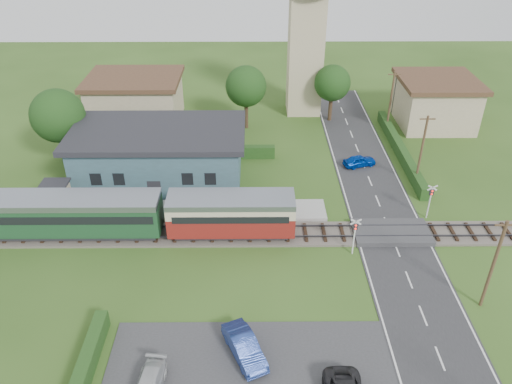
{
  "coord_description": "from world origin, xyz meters",
  "views": [
    {
      "loc": [
        -1.28,
        -30.63,
        24.51
      ],
      "look_at": [
        -1.02,
        4.0,
        2.91
      ],
      "focal_mm": 35.0,
      "sensor_mm": 36.0,
      "label": 1
    }
  ],
  "objects_px": {
    "station_building": "(160,155)",
    "equipment_hut": "(56,197)",
    "pedestrian_near": "(252,202)",
    "house_east": "(435,101)",
    "car_park_blue": "(244,347)",
    "crossing_signal_far": "(431,197)",
    "house_west": "(136,99)",
    "train": "(19,214)",
    "church_tower": "(307,28)",
    "crossing_signal_near": "(355,231)",
    "pedestrian_far": "(81,203)",
    "car_on_road": "(360,161)"
  },
  "relations": [
    {
      "from": "station_building",
      "to": "equipment_hut",
      "type": "bearing_deg",
      "value": -144.08
    },
    {
      "from": "pedestrian_near",
      "to": "house_east",
      "type": "bearing_deg",
      "value": -137.16
    },
    {
      "from": "house_east",
      "to": "car_park_blue",
      "type": "xyz_separation_m",
      "value": [
        -21.82,
        -34.14,
        -2.04
      ]
    },
    {
      "from": "crossing_signal_far",
      "to": "house_west",
      "type": "bearing_deg",
      "value": 144.23
    },
    {
      "from": "train",
      "to": "crossing_signal_far",
      "type": "distance_m",
      "value": 33.46
    },
    {
      "from": "church_tower",
      "to": "car_park_blue",
      "type": "distance_m",
      "value": 39.88
    },
    {
      "from": "house_east",
      "to": "church_tower",
      "type": "bearing_deg",
      "value": 165.07
    },
    {
      "from": "equipment_hut",
      "to": "crossing_signal_near",
      "type": "height_order",
      "value": "crossing_signal_near"
    },
    {
      "from": "church_tower",
      "to": "house_west",
      "type": "relative_size",
      "value": 1.63
    },
    {
      "from": "pedestrian_near",
      "to": "pedestrian_far",
      "type": "height_order",
      "value": "pedestrian_far"
    },
    {
      "from": "train",
      "to": "crossing_signal_near",
      "type": "bearing_deg",
      "value": -5.25
    },
    {
      "from": "car_on_road",
      "to": "pedestrian_near",
      "type": "bearing_deg",
      "value": 110.25
    },
    {
      "from": "house_west",
      "to": "car_park_blue",
      "type": "bearing_deg",
      "value": -69.44
    },
    {
      "from": "train",
      "to": "pedestrian_near",
      "type": "bearing_deg",
      "value": 9.6
    },
    {
      "from": "station_building",
      "to": "crossing_signal_far",
      "type": "height_order",
      "value": "station_building"
    },
    {
      "from": "pedestrian_far",
      "to": "car_on_road",
      "type": "bearing_deg",
      "value": -46.44
    },
    {
      "from": "crossing_signal_far",
      "to": "car_on_road",
      "type": "xyz_separation_m",
      "value": [
        -4.11,
        9.16,
        -1.53
      ]
    },
    {
      "from": "station_building",
      "to": "house_west",
      "type": "xyz_separation_m",
      "value": [
        -5.0,
        14.01,
        0.1
      ]
    },
    {
      "from": "pedestrian_near",
      "to": "pedestrian_far",
      "type": "relative_size",
      "value": 0.83
    },
    {
      "from": "equipment_hut",
      "to": "house_east",
      "type": "distance_m",
      "value": 42.41
    },
    {
      "from": "house_east",
      "to": "pedestrian_far",
      "type": "xyz_separation_m",
      "value": [
        -35.87,
        -19.25,
        -1.37
      ]
    },
    {
      "from": "station_building",
      "to": "crossing_signal_far",
      "type": "distance_m",
      "value": 24.51
    },
    {
      "from": "car_park_blue",
      "to": "house_west",
      "type": "bearing_deg",
      "value": 85.78
    },
    {
      "from": "house_east",
      "to": "crossing_signal_near",
      "type": "bearing_deg",
      "value": -119.13
    },
    {
      "from": "station_building",
      "to": "pedestrian_near",
      "type": "distance_m",
      "value": 10.54
    },
    {
      "from": "station_building",
      "to": "church_tower",
      "type": "distance_m",
      "value": 23.89
    },
    {
      "from": "pedestrian_far",
      "to": "crossing_signal_near",
      "type": "bearing_deg",
      "value": -78.61
    },
    {
      "from": "crossing_signal_far",
      "to": "pedestrian_near",
      "type": "relative_size",
      "value": 2.03
    },
    {
      "from": "house_west",
      "to": "house_east",
      "type": "xyz_separation_m",
      "value": [
        35.0,
        -1.0,
        0.0
      ]
    },
    {
      "from": "station_building",
      "to": "church_tower",
      "type": "bearing_deg",
      "value": 48.59
    },
    {
      "from": "church_tower",
      "to": "car_park_blue",
      "type": "height_order",
      "value": "church_tower"
    },
    {
      "from": "church_tower",
      "to": "house_east",
      "type": "height_order",
      "value": "church_tower"
    },
    {
      "from": "equipment_hut",
      "to": "crossing_signal_far",
      "type": "distance_m",
      "value": 31.61
    },
    {
      "from": "crossing_signal_near",
      "to": "car_park_blue",
      "type": "xyz_separation_m",
      "value": [
        -8.22,
        -9.73,
        -1.39
      ]
    },
    {
      "from": "station_building",
      "to": "pedestrian_near",
      "type": "xyz_separation_m",
      "value": [
        8.63,
        -5.88,
        -1.44
      ]
    },
    {
      "from": "crossing_signal_far",
      "to": "house_east",
      "type": "bearing_deg",
      "value": 71.92
    },
    {
      "from": "station_building",
      "to": "car_park_blue",
      "type": "distance_m",
      "value": 22.74
    },
    {
      "from": "equipment_hut",
      "to": "church_tower",
      "type": "bearing_deg",
      "value": 44.75
    },
    {
      "from": "house_east",
      "to": "station_building",
      "type": "bearing_deg",
      "value": -156.56
    },
    {
      "from": "train",
      "to": "pedestrian_far",
      "type": "xyz_separation_m",
      "value": [
        3.91,
        2.75,
        -0.75
      ]
    },
    {
      "from": "pedestrian_far",
      "to": "crossing_signal_far",
      "type": "bearing_deg",
      "value": -66.27
    },
    {
      "from": "station_building",
      "to": "car_on_road",
      "type": "distance_m",
      "value": 19.77
    },
    {
      "from": "train",
      "to": "pedestrian_near",
      "type": "relative_size",
      "value": 26.8
    },
    {
      "from": "equipment_hut",
      "to": "train",
      "type": "relative_size",
      "value": 0.06
    },
    {
      "from": "car_on_road",
      "to": "house_east",
      "type": "bearing_deg",
      "value": -62.75
    },
    {
      "from": "car_on_road",
      "to": "car_park_blue",
      "type": "height_order",
      "value": "car_park_blue"
    },
    {
      "from": "pedestrian_far",
      "to": "station_building",
      "type": "bearing_deg",
      "value": -18.79
    },
    {
      "from": "equipment_hut",
      "to": "crossing_signal_near",
      "type": "xyz_separation_m",
      "value": [
        24.4,
        -5.61,
        0.39
      ]
    },
    {
      "from": "crossing_signal_near",
      "to": "pedestrian_far",
      "type": "height_order",
      "value": "crossing_signal_near"
    },
    {
      "from": "equipment_hut",
      "to": "station_building",
      "type": "xyz_separation_m",
      "value": [
        8.0,
        5.79,
        0.95
      ]
    }
  ]
}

